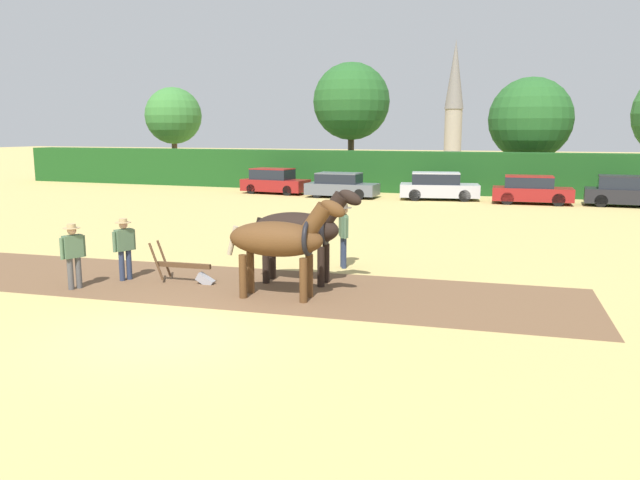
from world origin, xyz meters
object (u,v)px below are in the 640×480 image
Objects in this scene: tree_center_left at (530,119)px; farmer_at_plow at (124,245)px; tree_far_left at (173,116)px; parked_car_left at (341,186)px; draft_horse_lead_right at (300,229)px; tree_left at (351,102)px; plow at (189,270)px; church_spire at (454,100)px; farmer_onlooker_left at (73,252)px; parked_car_center at (531,190)px; parked_car_center_right at (627,192)px; farmer_beside_team at (344,230)px; parked_car_center_left at (438,187)px; draft_horse_lead_left at (281,240)px; parked_car_far_left at (274,182)px.

tree_center_left reaches higher than farmer_at_plow.
tree_far_left reaches higher than parked_car_left.
farmer_at_plow is (-4.39, -1.27, -0.46)m from draft_horse_lead_right.
tree_left reaches higher than plow.
church_spire reaches higher than farmer_onlooker_left.
plow is at bearing -82.11° from parked_car_left.
tree_center_left is at bearing -1.48° from tree_far_left.
farmer_at_plow is at bearing -116.85° from parked_car_center.
parked_car_center_right is at bearing 81.16° from farmer_at_plow.
tree_left is at bearing 80.09° from farmer_beside_team.
church_spire is 61.79m from plow.
parked_car_center_left is at bearing -45.04° from tree_left.
draft_horse_lead_left reaches higher than parked_car_center.
church_spire is 40.29m from parked_car_center_left.
farmer_onlooker_left is (-5.43, -4.59, -0.15)m from farmer_beside_team.
parked_car_far_left is 1.02× the size of parked_car_left.
parked_car_center_right is at bearing 62.53° from draft_horse_lead_left.
parked_car_center is at bearing 2.22° from parked_car_left.
farmer_onlooker_left is at bearing -120.44° from parked_car_center_right.
parked_car_far_left is (-10.30, 22.54, -0.63)m from draft_horse_lead_left.
tree_center_left reaches higher than draft_horse_lead_left.
farmer_beside_team reaches higher than farmer_at_plow.
draft_horse_lead_left reaches higher than parked_car_far_left.
parked_car_far_left is at bearing 110.03° from draft_horse_lead_left.
tree_center_left is 1.76× the size of parked_car_left.
parked_car_center_left is (2.66, 21.92, 0.42)m from plow.
farmer_onlooker_left is (17.96, -32.13, -4.12)m from tree_far_left.
parked_car_center_right is (32.58, -8.65, -4.29)m from tree_far_left.
tree_far_left reaches higher than parked_car_center_right.
plow is at bearing -117.82° from parked_car_center_right.
tree_far_left is at bearing 103.55° from farmer_beside_team.
tree_center_left is at bearing 124.52° from parked_car_center_right.
tree_center_left reaches higher than parked_car_center.
plow is 2.80m from farmer_onlooker_left.
tree_center_left is 10.22m from parked_car_center_right.
plow is at bearing -56.55° from tree_far_left.
church_spire is (17.96, 30.70, 2.39)m from tree_far_left.
tree_far_left is 37.03m from farmer_onlooker_left.
tree_left is 27.95m from farmer_beside_team.
draft_horse_lead_left is 3.66m from farmer_beside_team.
tree_left is 30.31m from farmer_at_plow.
plow is (-2.69, -0.97, -1.07)m from draft_horse_lead_right.
farmer_onlooker_left is at bearing -92.73° from farmer_at_plow.
tree_left is 12.10m from tree_center_left.
farmer_beside_team reaches higher than parked_car_center_right.
draft_horse_lead_left is at bearing -122.12° from farmer_beside_team.
parked_car_center reaches higher than plow.
tree_far_left is at bearing 150.76° from parked_car_far_left.
farmer_beside_team is (7.99, -26.35, -4.81)m from tree_left.
parked_car_center_right is (14.62, -39.35, -6.68)m from church_spire.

